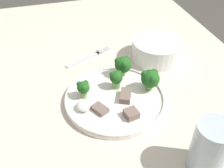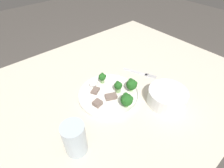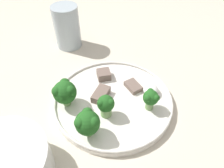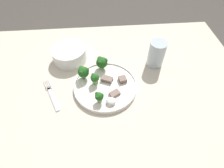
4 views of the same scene
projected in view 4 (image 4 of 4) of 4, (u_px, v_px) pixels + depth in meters
name	position (u px, v px, depth m)	size (l,w,h in m)	color
ground_plane	(104.00, 154.00, 1.28)	(8.00, 8.00, 0.00)	#4C4742
table	(99.00, 107.00, 0.78)	(1.32, 0.98, 0.74)	beige
dinner_plate	(105.00, 86.00, 0.73)	(0.26, 0.26, 0.02)	white
fork	(52.00, 95.00, 0.71)	(0.09, 0.17, 0.00)	silver
cream_bowl	(69.00, 54.00, 0.82)	(0.16, 0.16, 0.06)	white
drinking_glass	(156.00, 55.00, 0.78)	(0.07, 0.07, 0.12)	#B2C1CC
broccoli_floret_near_rim_left	(95.00, 78.00, 0.71)	(0.04, 0.04, 0.05)	#7FA866
broccoli_floret_center_left	(102.00, 62.00, 0.76)	(0.05, 0.05, 0.06)	#7FA866
broccoli_floret_back_left	(99.00, 97.00, 0.65)	(0.03, 0.03, 0.05)	#7FA866
broccoli_floret_front_left	(83.00, 72.00, 0.72)	(0.05, 0.05, 0.06)	#7FA866
meat_slice_front_slice	(123.00, 79.00, 0.73)	(0.04, 0.04, 0.02)	#756056
meat_slice_middle_slice	(115.00, 94.00, 0.69)	(0.05, 0.04, 0.01)	#756056
meat_slice_rear_slice	(107.00, 79.00, 0.73)	(0.06, 0.05, 0.02)	#756056
sauce_dollop	(111.00, 101.00, 0.66)	(0.04, 0.03, 0.02)	white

